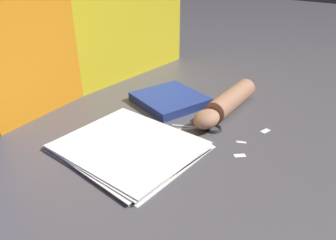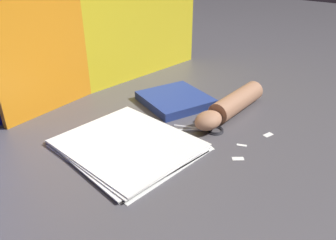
{
  "view_description": "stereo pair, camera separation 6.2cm",
  "coord_description": "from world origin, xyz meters",
  "px_view_note": "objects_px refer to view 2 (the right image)",
  "views": [
    {
      "loc": [
        -0.65,
        -0.49,
        0.48
      ],
      "look_at": [
        -0.02,
        0.01,
        0.06
      ],
      "focal_mm": 35.0,
      "sensor_mm": 36.0,
      "label": 1
    },
    {
      "loc": [
        -0.61,
        -0.53,
        0.48
      ],
      "look_at": [
        -0.02,
        0.01,
        0.06
      ],
      "focal_mm": 35.0,
      "sensor_mm": 36.0,
      "label": 2
    }
  ],
  "objects_px": {
    "hand_forearm": "(231,105)",
    "book_closed": "(175,100)",
    "paper_stack": "(127,145)",
    "scissors": "(207,129)"
  },
  "relations": [
    {
      "from": "scissors",
      "to": "book_closed",
      "type": "bearing_deg",
      "value": 68.97
    },
    {
      "from": "scissors",
      "to": "hand_forearm",
      "type": "height_order",
      "value": "hand_forearm"
    },
    {
      "from": "paper_stack",
      "to": "book_closed",
      "type": "bearing_deg",
      "value": 17.42
    },
    {
      "from": "paper_stack",
      "to": "hand_forearm",
      "type": "xyz_separation_m",
      "value": [
        0.36,
        -0.1,
        0.03
      ]
    },
    {
      "from": "paper_stack",
      "to": "hand_forearm",
      "type": "height_order",
      "value": "hand_forearm"
    },
    {
      "from": "paper_stack",
      "to": "scissors",
      "type": "distance_m",
      "value": 0.25
    },
    {
      "from": "hand_forearm",
      "to": "scissors",
      "type": "bearing_deg",
      "value": -176.98
    },
    {
      "from": "scissors",
      "to": "hand_forearm",
      "type": "bearing_deg",
      "value": 3.02
    },
    {
      "from": "paper_stack",
      "to": "scissors",
      "type": "height_order",
      "value": "paper_stack"
    },
    {
      "from": "hand_forearm",
      "to": "book_closed",
      "type": "bearing_deg",
      "value": 106.14
    }
  ]
}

